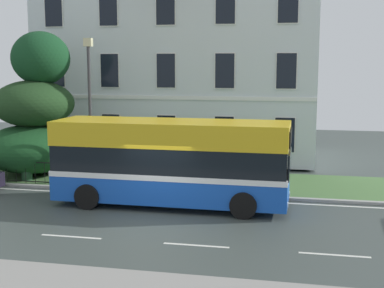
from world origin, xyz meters
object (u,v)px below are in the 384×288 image
at_px(georgian_townhouse, 183,45).
at_px(single_decker_bus, 171,161).
at_px(evergreen_tree, 35,119).
at_px(litter_bin, 27,168).
at_px(street_lamp_post, 90,100).

xyz_separation_m(georgian_townhouse, single_decker_bus, (2.08, -11.49, -4.77)).
xyz_separation_m(evergreen_tree, litter_bin, (0.33, -1.58, -2.11)).
xyz_separation_m(evergreen_tree, single_decker_bus, (7.77, -4.08, -1.05)).
bearing_deg(single_decker_bus, street_lamp_post, 149.03).
xyz_separation_m(street_lamp_post, litter_bin, (-3.09, -0.19, -3.14)).
xyz_separation_m(georgian_townhouse, street_lamp_post, (-2.27, -8.80, -2.69)).
height_order(georgian_townhouse, evergreen_tree, georgian_townhouse).
relative_size(georgian_townhouse, street_lamp_post, 2.45).
xyz_separation_m(georgian_townhouse, evergreen_tree, (-5.68, -7.41, -3.72)).
bearing_deg(litter_bin, single_decker_bus, -18.58).
relative_size(street_lamp_post, litter_bin, 6.00).
bearing_deg(georgian_townhouse, street_lamp_post, -104.44).
height_order(georgian_townhouse, street_lamp_post, georgian_townhouse).
bearing_deg(evergreen_tree, litter_bin, -78.20).
bearing_deg(evergreen_tree, street_lamp_post, -22.13).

